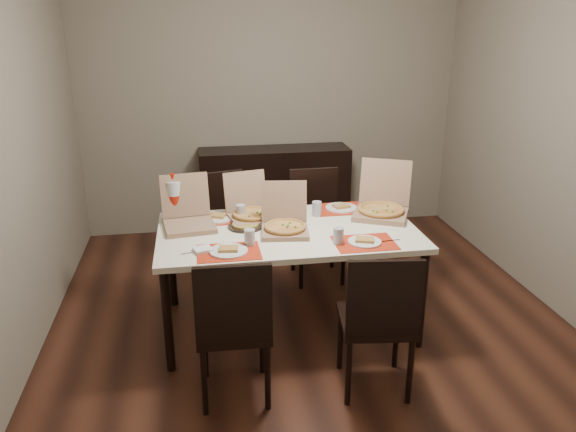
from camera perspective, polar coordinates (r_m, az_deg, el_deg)
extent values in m
cube|color=#442215|center=(4.33, 2.11, -10.42)|extent=(3.80, 4.00, 0.02)
cube|color=gray|center=(5.78, -1.76, 11.22)|extent=(3.80, 0.02, 2.60)
cube|color=gray|center=(3.93, -26.21, 5.00)|extent=(0.02, 4.00, 2.60)
cube|color=gray|center=(4.61, 26.46, 6.93)|extent=(0.02, 4.00, 2.60)
cube|color=black|center=(5.75, -1.36, 2.48)|extent=(1.50, 0.40, 0.90)
cube|color=white|center=(3.93, 0.00, -1.65)|extent=(1.80, 1.00, 0.04)
cylinder|color=black|center=(3.66, -12.13, -10.41)|extent=(0.06, 0.06, 0.71)
cylinder|color=black|center=(3.92, 13.42, -8.29)|extent=(0.06, 0.06, 0.71)
cylinder|color=black|center=(4.44, -11.75, -4.71)|extent=(0.06, 0.06, 0.71)
cylinder|color=black|center=(4.66, 9.35, -3.32)|extent=(0.06, 0.06, 0.71)
cube|color=black|center=(3.35, -5.56, -11.16)|extent=(0.43, 0.43, 0.04)
cube|color=black|center=(3.06, -5.57, -8.98)|extent=(0.42, 0.04, 0.46)
cylinder|color=black|center=(3.33, -8.51, -16.36)|extent=(0.04, 0.04, 0.43)
cylinder|color=black|center=(3.34, -2.08, -16.03)|extent=(0.04, 0.04, 0.43)
cylinder|color=black|center=(3.63, -8.47, -13.01)|extent=(0.04, 0.04, 0.43)
cylinder|color=black|center=(3.63, -2.65, -12.72)|extent=(0.04, 0.04, 0.43)
cube|color=black|center=(3.44, 8.89, -10.47)|extent=(0.47, 0.47, 0.04)
cube|color=black|center=(3.15, 9.79, -8.28)|extent=(0.42, 0.08, 0.46)
cylinder|color=black|center=(3.39, 6.16, -15.58)|extent=(0.04, 0.04, 0.43)
cylinder|color=black|center=(3.45, 12.30, -15.17)|extent=(0.04, 0.04, 0.43)
cylinder|color=black|center=(3.68, 5.35, -12.33)|extent=(0.04, 0.04, 0.43)
cylinder|color=black|center=(3.74, 10.94, -12.04)|extent=(0.04, 0.04, 0.43)
cube|color=black|center=(4.69, -6.22, -1.76)|extent=(0.51, 0.51, 0.04)
cube|color=black|center=(4.78, -7.02, 1.80)|extent=(0.41, 0.13, 0.46)
cylinder|color=black|center=(4.99, -4.78, -3.27)|extent=(0.04, 0.04, 0.43)
cylinder|color=black|center=(4.90, -8.77, -3.90)|extent=(0.04, 0.04, 0.43)
cylinder|color=black|center=(4.68, -3.34, -4.87)|extent=(0.04, 0.04, 0.43)
cylinder|color=black|center=(4.58, -7.58, -5.59)|extent=(0.04, 0.04, 0.43)
cube|color=black|center=(4.76, 3.05, -1.33)|extent=(0.43, 0.43, 0.04)
cube|color=black|center=(4.85, 2.60, 2.22)|extent=(0.42, 0.04, 0.46)
cylinder|color=black|center=(5.05, 4.53, -2.95)|extent=(0.04, 0.04, 0.43)
cylinder|color=black|center=(4.98, 0.51, -3.25)|extent=(0.04, 0.04, 0.43)
cylinder|color=black|center=(4.74, 5.63, -4.62)|extent=(0.04, 0.04, 0.43)
cylinder|color=black|center=(4.66, 1.34, -4.97)|extent=(0.04, 0.04, 0.43)
cube|color=red|center=(3.57, -6.05, -3.66)|extent=(0.40, 0.30, 0.00)
cylinder|color=white|center=(3.57, -6.06, -3.55)|extent=(0.24, 0.24, 0.01)
cube|color=#CDC366|center=(3.56, -6.07, -3.32)|extent=(0.13, 0.10, 0.02)
cylinder|color=#A4A6AE|center=(3.64, -3.93, -2.20)|extent=(0.07, 0.07, 0.11)
cube|color=#B2B2B7|center=(3.60, -9.23, -3.65)|extent=(0.20, 0.04, 0.00)
cube|color=white|center=(3.60, -8.65, -3.38)|extent=(0.13, 0.13, 0.02)
cube|color=red|center=(3.72, 7.78, -2.72)|extent=(0.40, 0.30, 0.00)
cylinder|color=white|center=(3.72, 7.79, -2.60)|extent=(0.22, 0.22, 0.01)
cube|color=#CDC366|center=(3.72, 7.80, -2.39)|extent=(0.14, 0.12, 0.02)
cylinder|color=#A4A6AE|center=(3.68, 5.14, -2.03)|extent=(0.07, 0.07, 0.11)
cube|color=#B2B2B7|center=(3.77, 9.97, -2.55)|extent=(0.20, 0.04, 0.00)
cube|color=red|center=(4.16, -7.19, -0.24)|extent=(0.40, 0.30, 0.00)
cylinder|color=white|center=(4.15, -7.20, -0.14)|extent=(0.26, 0.26, 0.01)
cube|color=#CDC366|center=(4.15, -7.20, 0.05)|extent=(0.15, 0.13, 0.02)
cylinder|color=#A4A6AE|center=(4.11, -4.82, 0.40)|extent=(0.07, 0.07, 0.11)
cube|color=#B2B2B7|center=(4.18, -8.73, -0.20)|extent=(0.20, 0.04, 0.00)
cube|color=white|center=(4.19, -9.41, -0.03)|extent=(0.13, 0.13, 0.02)
cube|color=red|center=(4.35, 5.44, 0.73)|extent=(0.40, 0.30, 0.00)
cylinder|color=white|center=(4.34, 5.44, 0.83)|extent=(0.24, 0.24, 0.01)
cube|color=#CDC366|center=(4.34, 5.45, 1.02)|extent=(0.14, 0.11, 0.02)
cylinder|color=#A4A6AE|center=(4.17, 2.93, 0.74)|extent=(0.07, 0.07, 0.11)
cube|color=#B2B2B7|center=(4.35, 7.61, 0.66)|extent=(0.20, 0.04, 0.00)
cube|color=white|center=(3.94, 0.59, -1.15)|extent=(0.16, 0.16, 0.02)
cube|color=#916F53|center=(3.85, -0.31, -1.52)|extent=(0.36, 0.36, 0.03)
cube|color=#916F53|center=(3.95, -0.41, 1.51)|extent=(0.33, 0.11, 0.29)
cylinder|color=#CDC366|center=(3.84, -0.32, -1.18)|extent=(0.30, 0.30, 0.02)
cube|color=#916F53|center=(4.22, 9.40, 0.22)|extent=(0.51, 0.51, 0.04)
cube|color=#916F53|center=(4.35, 9.87, 3.43)|extent=(0.38, 0.24, 0.34)
cylinder|color=#CDC366|center=(4.21, 9.43, 0.58)|extent=(0.44, 0.44, 0.02)
cube|color=#916F53|center=(4.00, -9.97, -0.98)|extent=(0.38, 0.38, 0.03)
cube|color=#916F53|center=(4.10, -10.43, 2.10)|extent=(0.35, 0.12, 0.31)
cube|color=#916F53|center=(4.10, -3.66, -0.18)|extent=(0.38, 0.38, 0.03)
cube|color=#916F53|center=(4.20, -4.39, 2.59)|extent=(0.33, 0.14, 0.29)
cylinder|color=#CDC366|center=(4.10, -3.67, 0.15)|extent=(0.33, 0.33, 0.02)
cylinder|color=black|center=(3.97, -4.34, -1.06)|extent=(0.25, 0.25, 0.01)
cylinder|color=#B49E45|center=(3.96, -4.34, -0.86)|extent=(0.19, 0.19, 0.02)
imported|color=white|center=(4.07, 0.93, -0.31)|extent=(0.13, 0.13, 0.03)
cylinder|color=silver|center=(4.15, -11.52, 1.56)|extent=(0.11, 0.11, 0.29)
cylinder|color=#A61707|center=(4.15, -11.51, 1.49)|extent=(0.12, 0.12, 0.10)
cylinder|color=#A61707|center=(4.10, -11.68, 3.87)|extent=(0.04, 0.04, 0.06)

